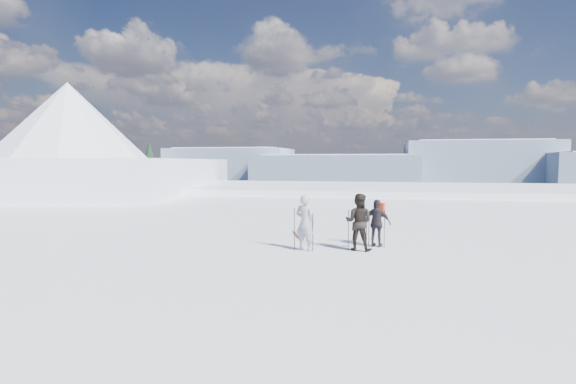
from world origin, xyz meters
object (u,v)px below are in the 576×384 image
object	(u,v)px
skier_dark	(359,222)
skier_pack	(377,223)
skier_grey	(305,222)
skis_loose	(298,235)

from	to	relation	value
skier_dark	skier_pack	distance (m)	0.92
skier_grey	skier_pack	world-z (taller)	skier_grey
skier_grey	skier_pack	size ratio (longest dim) A/B	1.14
skier_dark	skis_loose	world-z (taller)	skier_dark
skier_dark	skis_loose	xyz separation A→B (m)	(-2.36, 2.40, -0.88)
skier_pack	skier_grey	bearing A→B (deg)	41.96
skier_pack	skis_loose	bearing A→B (deg)	-13.56
skier_pack	skier_dark	bearing A→B (deg)	67.67
skis_loose	skier_dark	bearing A→B (deg)	-45.52
skier_grey	skier_dark	size ratio (longest dim) A/B	0.99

